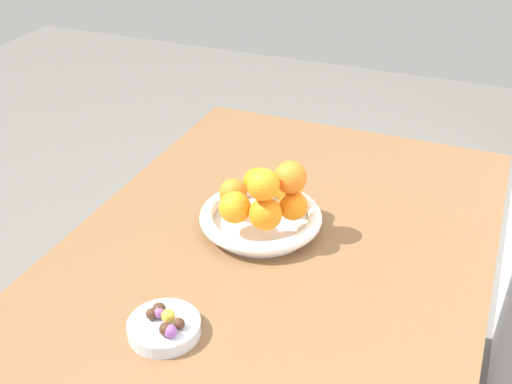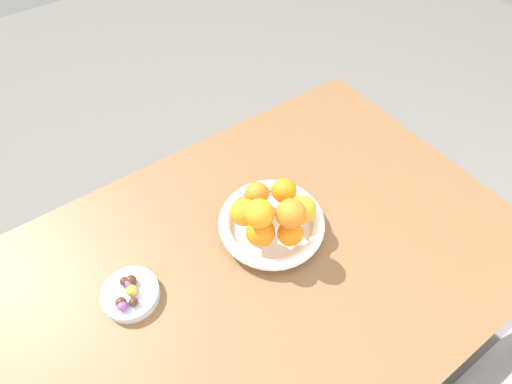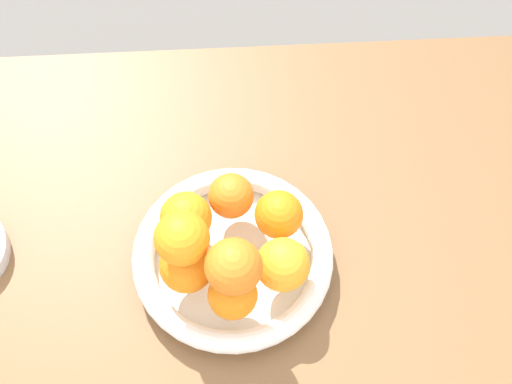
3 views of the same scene
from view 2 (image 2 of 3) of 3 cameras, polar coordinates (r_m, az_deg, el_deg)
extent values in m
plane|color=slate|center=(1.55, 0.83, -22.44)|extent=(6.00, 6.00, 0.00)
cube|color=brown|center=(0.88, 1.37, -9.71)|extent=(1.10, 0.76, 0.04)
cylinder|color=brown|center=(1.51, 9.12, 1.97)|extent=(0.05, 0.05, 0.70)
cylinder|color=brown|center=(1.34, -26.22, -16.98)|extent=(0.05, 0.05, 0.70)
cylinder|color=brown|center=(1.36, 27.40, -15.36)|extent=(0.05, 0.05, 0.70)
cylinder|color=white|center=(0.89, 2.19, -5.04)|extent=(0.19, 0.19, 0.01)
torus|color=white|center=(0.88, 2.23, -4.32)|extent=(0.23, 0.23, 0.03)
cylinder|color=silver|center=(0.85, -17.46, -13.73)|extent=(0.11, 0.11, 0.02)
sphere|color=orange|center=(0.87, 0.14, -0.24)|extent=(0.05, 0.05, 0.05)
sphere|color=orange|center=(0.84, -1.70, -2.91)|extent=(0.06, 0.06, 0.06)
sphere|color=orange|center=(0.81, 0.50, -5.82)|extent=(0.06, 0.06, 0.06)
sphere|color=orange|center=(0.82, 4.92, -5.87)|extent=(0.05, 0.05, 0.05)
sphere|color=orange|center=(0.85, 6.63, -2.45)|extent=(0.06, 0.06, 0.06)
sphere|color=orange|center=(0.88, 4.04, 0.20)|extent=(0.06, 0.06, 0.06)
sphere|color=orange|center=(0.77, 5.01, -3.11)|extent=(0.06, 0.06, 0.06)
sphere|color=orange|center=(0.76, 0.78, -2.94)|extent=(0.06, 0.06, 0.06)
sphere|color=gold|center=(0.83, -17.35, -13.29)|extent=(0.02, 0.02, 0.02)
sphere|color=#8C4C99|center=(0.84, -17.63, -12.29)|extent=(0.02, 0.02, 0.02)
sphere|color=#472819|center=(0.84, -18.32, -12.02)|extent=(0.02, 0.02, 0.02)
sphere|color=#8C4C99|center=(0.82, -18.58, -15.17)|extent=(0.02, 0.02, 0.02)
sphere|color=#472819|center=(0.84, -17.43, -11.96)|extent=(0.02, 0.02, 0.02)
sphere|color=#472819|center=(0.82, -17.11, -14.78)|extent=(0.02, 0.02, 0.02)
sphere|color=#472819|center=(0.82, -18.74, -14.74)|extent=(0.02, 0.02, 0.02)
camera|label=1|loc=(0.65, -108.76, -30.44)|focal=45.00mm
camera|label=3|loc=(0.33, 83.05, 38.12)|focal=55.00mm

